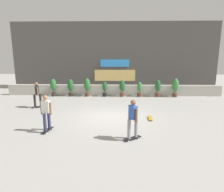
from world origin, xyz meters
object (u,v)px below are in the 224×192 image
potted_plant_7 (175,86)px  skater_far_left (37,94)px  potted_plant_5 (139,89)px  skater_far_right (133,118)px  potted_plant_1 (70,86)px  potted_plant_2 (87,86)px  potted_plant_3 (105,89)px  skater_by_wall_right (46,112)px  potted_plant_4 (122,87)px  potted_plant_0 (53,86)px  skateboard_near_camera (150,118)px  potted_plant_6 (158,87)px

potted_plant_7 → skater_far_left: (-9.98, -3.65, 0.06)m
potted_plant_5 → potted_plant_7: (2.93, 0.00, 0.22)m
potted_plant_5 → skater_far_right: size_ratio=0.73×
potted_plant_1 → potted_plant_2: size_ratio=0.95×
potted_plant_3 → potted_plant_5: 2.87m
potted_plant_7 → skater_by_wall_right: size_ratio=0.89×
potted_plant_1 → potted_plant_4: size_ratio=1.04×
potted_plant_0 → potted_plant_7: bearing=0.0°
potted_plant_3 → potted_plant_5: potted_plant_3 is taller
potted_plant_4 → skater_by_wall_right: bearing=-114.9°
potted_plant_7 → skater_far_right: (-4.10, -8.45, 0.06)m
potted_plant_7 → skater_by_wall_right: (-7.93, -7.68, 0.06)m
potted_plant_5 → skater_far_right: bearing=-97.9°
potted_plant_0 → potted_plant_4: (5.75, 0.00, -0.06)m
potted_plant_0 → skateboard_near_camera: potted_plant_0 is taller
skater_far_left → skateboard_near_camera: 7.42m
potted_plant_3 → skater_far_left: skater_far_left is taller
potted_plant_7 → skater_far_right: 9.40m
potted_plant_3 → skater_by_wall_right: (-2.12, -7.68, 0.28)m
potted_plant_1 → potted_plant_5: size_ratio=1.16×
skater_by_wall_right → skater_far_right: (3.83, -0.77, 0.00)m
potted_plant_5 → skater_far_left: skater_far_left is taller
potted_plant_0 → potted_plant_6: size_ratio=1.05×
skater_far_left → potted_plant_5: bearing=27.3°
potted_plant_4 → potted_plant_5: bearing=0.0°
potted_plant_0 → skater_far_left: bearing=-88.1°
potted_plant_5 → potted_plant_7: size_ratio=0.81×
potted_plant_6 → potted_plant_0: bearing=180.0°
skater_by_wall_right → skateboard_near_camera: skater_by_wall_right is taller
potted_plant_7 → skater_far_right: size_ratio=0.89×
potted_plant_2 → skater_far_left: size_ratio=0.89×
potted_plant_5 → skater_far_right: 8.54m
potted_plant_2 → skater_far_right: bearing=-69.5°
potted_plant_4 → skater_by_wall_right: 8.47m
potted_plant_3 → potted_plant_6: potted_plant_6 is taller
skater_by_wall_right → skater_far_right: same height
skater_by_wall_right → skater_far_left: 4.53m
potted_plant_4 → skater_far_left: bearing=-147.0°
potted_plant_2 → skateboard_near_camera: potted_plant_2 is taller
potted_plant_1 → skater_by_wall_right: 7.72m
potted_plant_6 → skater_by_wall_right: skater_by_wall_right is taller
potted_plant_1 → potted_plant_7: size_ratio=0.95×
potted_plant_5 → skater_far_right: skater_far_right is taller
potted_plant_0 → potted_plant_2: (2.84, -0.00, 0.03)m
potted_plant_4 → skater_by_wall_right: (-3.57, -7.68, 0.16)m
potted_plant_1 → skateboard_near_camera: bearing=-45.3°
potted_plant_4 → potted_plant_7: size_ratio=0.91×
potted_plant_3 → skater_far_left: (-4.18, -3.65, 0.28)m
potted_plant_1 → potted_plant_2: 1.40m
potted_plant_3 → potted_plant_7: potted_plant_7 is taller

